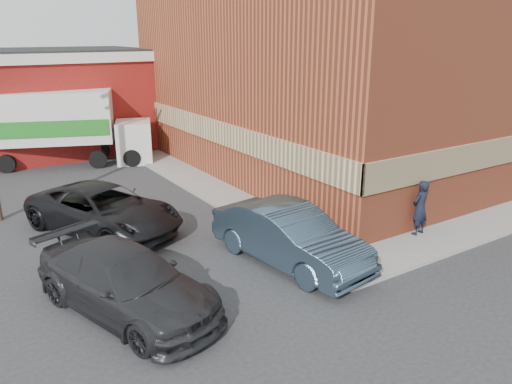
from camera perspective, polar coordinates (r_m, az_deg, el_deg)
ground at (r=14.95m, az=7.42°, el=-8.00°), size 90.00×90.00×0.00m
brick_building at (r=25.90m, az=9.51°, el=13.62°), size 14.25×18.25×9.36m
sidewalk_south at (r=19.85m, az=26.02°, el=-2.91°), size 16.00×1.80×0.12m
sidewalk_west at (r=22.31m, az=-6.37°, el=0.99°), size 1.80×18.00×0.12m
man at (r=17.06m, az=18.26°, el=-1.71°), size 0.72×0.52×1.83m
sedan at (r=14.49m, az=3.85°, el=-5.04°), size 2.52×5.38×1.71m
suv_a at (r=17.51m, az=-16.97°, el=-1.94°), size 4.73×6.26×1.58m
suv_b at (r=12.50m, az=-14.63°, el=-9.91°), size 3.76×5.79×1.56m
box_truck at (r=26.83m, az=-20.75°, el=7.39°), size 7.83×4.77×3.72m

